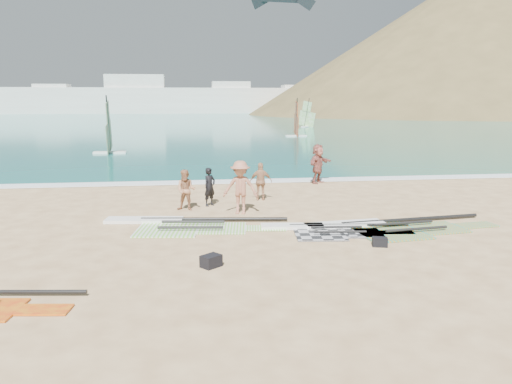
{
  "coord_description": "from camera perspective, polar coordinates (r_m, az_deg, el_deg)",
  "views": [
    {
      "loc": [
        -3.44,
        -13.16,
        4.19
      ],
      "look_at": [
        -1.16,
        4.0,
        1.0
      ],
      "focal_mm": 35.0,
      "sensor_mm": 36.0,
      "label": 1
    }
  ],
  "objects": [
    {
      "name": "windsurfer_left",
      "position": [
        41.31,
        -16.45,
        6.05
      ],
      "size": [
        2.54,
        3.1,
        4.62
      ],
      "rotation": [
        0.0,
        0.0,
        0.02
      ],
      "color": "white",
      "rests_on": "ground"
    },
    {
      "name": "gear_bag_far",
      "position": [
        15.02,
        13.97,
        -5.56
      ],
      "size": [
        0.5,
        0.41,
        0.26
      ],
      "primitive_type": "cube",
      "rotation": [
        0.0,
        0.0,
        -0.28
      ],
      "color": "black",
      "rests_on": "ground"
    },
    {
      "name": "rig_green",
      "position": [
        17.15,
        -8.81,
        -3.65
      ],
      "size": [
        6.34,
        2.86,
        0.2
      ],
      "rotation": [
        0.0,
        0.0,
        -0.12
      ],
      "color": "#72D134",
      "rests_on": "ground"
    },
    {
      "name": "rig_orange",
      "position": [
        17.21,
        14.85,
        -3.83
      ],
      "size": [
        6.53,
        2.82,
        0.21
      ],
      "rotation": [
        0.0,
        0.0,
        0.12
      ],
      "color": "orange",
      "rests_on": "ground"
    },
    {
      "name": "person_wetsuit",
      "position": [
        20.06,
        -5.32,
        0.59
      ],
      "size": [
        0.67,
        0.65,
        1.54
      ],
      "primitive_type": "imported",
      "rotation": [
        0.0,
        0.0,
        0.73
      ],
      "color": "black",
      "rests_on": "ground"
    },
    {
      "name": "ground",
      "position": [
        14.23,
        6.82,
        -6.76
      ],
      "size": [
        300.0,
        300.0,
        0.0
      ],
      "primitive_type": "plane",
      "color": "#D7B57D",
      "rests_on": "ground"
    },
    {
      "name": "windsurfer_centre",
      "position": [
        58.79,
        4.62,
        7.6
      ],
      "size": [
        2.49,
        3.02,
        4.51
      ],
      "rotation": [
        0.0,
        0.0,
        -0.03
      ],
      "color": "white",
      "rests_on": "ground"
    },
    {
      "name": "windsurfer_right",
      "position": [
        79.45,
        5.82,
        8.32
      ],
      "size": [
        2.37,
        2.36,
        4.53
      ],
      "rotation": [
        0.0,
        0.0,
        0.87
      ],
      "color": "white",
      "rests_on": "ground"
    },
    {
      "name": "surf_line",
      "position": [
        26.03,
        0.14,
        1.18
      ],
      "size": [
        300.0,
        1.2,
        0.04
      ],
      "primitive_type": "cube",
      "color": "white",
      "rests_on": "ground"
    },
    {
      "name": "beachgoer_back",
      "position": [
        21.1,
        0.56,
        1.21
      ],
      "size": [
        0.99,
        0.53,
        1.61
      ],
      "primitive_type": "imported",
      "rotation": [
        0.0,
        0.0,
        2.99
      ],
      "color": "tan",
      "rests_on": "ground"
    },
    {
      "name": "sea",
      "position": [
        145.26,
        -6.26,
        8.73
      ],
      "size": [
        300.0,
        240.0,
        0.06
      ],
      "primitive_type": "cube",
      "color": "#0D615C",
      "rests_on": "ground"
    },
    {
      "name": "gear_bag_near",
      "position": [
        12.88,
        -5.16,
        -7.86
      ],
      "size": [
        0.6,
        0.59,
        0.31
      ],
      "primitive_type": "cube",
      "rotation": [
        0.0,
        0.0,
        0.7
      ],
      "color": "black",
      "rests_on": "ground"
    },
    {
      "name": "beachgoer_left",
      "position": [
        19.36,
        -8.0,
        0.23
      ],
      "size": [
        0.89,
        0.77,
        1.58
      ],
      "primitive_type": "imported",
      "rotation": [
        0.0,
        0.0,
        -0.25
      ],
      "color": "#B07752",
      "rests_on": "ground"
    },
    {
      "name": "beachgoer_mid",
      "position": [
        18.55,
        -1.8,
        0.53
      ],
      "size": [
        1.43,
        1.02,
        2.0
      ],
      "primitive_type": "imported",
      "rotation": [
        0.0,
        0.0,
        -0.24
      ],
      "color": "#AD694F",
      "rests_on": "ground"
    },
    {
      "name": "beachgoer_right",
      "position": [
        25.69,
        7.09,
        3.24
      ],
      "size": [
        1.73,
        1.74,
        2.01
      ],
      "primitive_type": "imported",
      "rotation": [
        0.0,
        0.0,
        0.79
      ],
      "color": "#A1574C",
      "rests_on": "ground"
    },
    {
      "name": "rig_grey",
      "position": [
        16.36,
        7.69,
        -4.32
      ],
      "size": [
        4.94,
        2.17,
        0.19
      ],
      "rotation": [
        0.0,
        0.0,
        -0.1
      ],
      "color": "black",
      "rests_on": "ground"
    },
    {
      "name": "headland_main",
      "position": [
        168.32,
        24.41,
        8.1
      ],
      "size": [
        143.0,
        143.0,
        45.0
      ],
      "primitive_type": "cone",
      "color": "brown",
      "rests_on": "ground"
    },
    {
      "name": "far_town",
      "position": [
        163.62,
        -12.05,
        10.33
      ],
      "size": [
        160.0,
        8.0,
        12.0
      ],
      "color": "white",
      "rests_on": "ground"
    }
  ]
}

